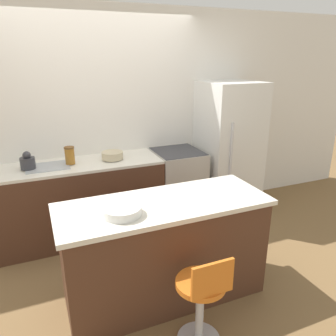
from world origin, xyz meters
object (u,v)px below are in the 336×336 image
kettle (28,162)px  mixing_bowl (112,155)px  stool_chair (202,301)px  oven_range (178,185)px  refrigerator (228,150)px

kettle → mixing_bowl: kettle is taller
stool_chair → mixing_bowl: (-0.15, 1.90, 0.57)m
oven_range → kettle: bearing=-179.9°
refrigerator → stool_chair: size_ratio=2.21×
stool_chair → mixing_bowl: bearing=94.6°
oven_range → mixing_bowl: mixing_bowl is taller
oven_range → mixing_bowl: bearing=-179.9°
oven_range → kettle: (-1.72, -0.00, 0.54)m
oven_range → stool_chair: bearing=-109.5°
oven_range → mixing_bowl: size_ratio=3.79×
oven_range → kettle: 1.80m
refrigerator → kettle: size_ratio=9.20×
oven_range → stool_chair: oven_range is taller
refrigerator → mixing_bowl: 1.54m
refrigerator → oven_range: bearing=176.6°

